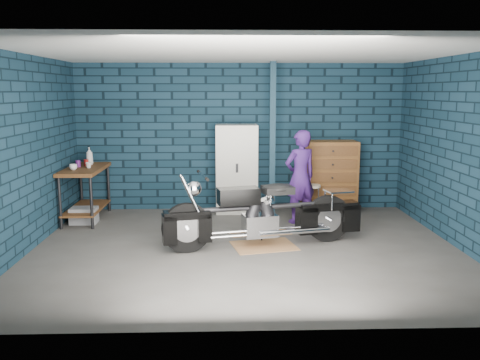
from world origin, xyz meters
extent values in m
plane|color=#4A4845|center=(0.00, 0.00, 0.00)|extent=(6.00, 6.00, 0.00)
cube|color=#0F2533|center=(0.00, 2.50, 1.35)|extent=(6.00, 0.02, 2.70)
cube|color=#0F2533|center=(-3.00, 0.00, 1.35)|extent=(0.02, 5.00, 2.70)
cube|color=#0F2533|center=(3.00, 0.00, 1.35)|extent=(0.02, 5.00, 2.70)
cube|color=silver|center=(0.00, 0.00, 2.70)|extent=(6.00, 5.00, 0.02)
cube|color=#122938|center=(0.55, 1.95, 1.35)|extent=(0.10, 0.10, 2.70)
cube|color=brown|center=(-2.68, 1.75, 0.46)|extent=(0.60, 1.40, 0.91)
cube|color=olive|center=(0.27, 0.11, 0.00)|extent=(1.00, 0.83, 0.01)
imported|color=#3C1B68|center=(0.97, 1.44, 0.78)|extent=(0.67, 0.57, 1.56)
cube|color=gray|center=(-2.66, 1.49, 0.13)|extent=(0.43, 0.31, 0.27)
cube|color=beige|center=(-0.07, 2.23, 0.80)|extent=(0.75, 0.53, 1.60)
cube|color=brown|center=(1.63, 2.23, 0.65)|extent=(0.98, 0.54, 1.30)
imported|color=beige|center=(-2.79, 1.47, 0.96)|extent=(0.13, 0.13, 0.10)
imported|color=beige|center=(-2.59, 1.69, 0.96)|extent=(0.13, 0.13, 0.10)
cylinder|color=#561964|center=(-2.80, 1.82, 0.97)|extent=(0.10, 0.10, 0.11)
cylinder|color=#A31815|center=(-2.71, 1.97, 0.96)|extent=(0.09, 0.09, 0.11)
imported|color=gray|center=(-2.68, 2.10, 1.07)|extent=(0.12, 0.12, 0.31)
camera|label=1|loc=(-0.31, -6.89, 2.20)|focal=38.00mm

